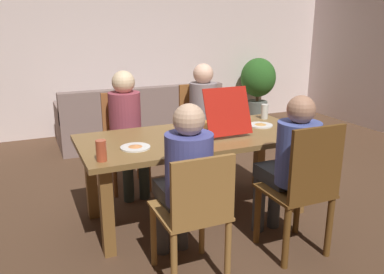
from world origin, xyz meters
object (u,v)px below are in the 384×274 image
(chair_2, at_px, (195,213))
(plate_2, at_px, (135,147))
(person_1, at_px, (290,160))
(couch, at_px, (140,122))
(chair_0, at_px, (124,136))
(person_2, at_px, (185,175))
(person_3, at_px, (206,114))
(plate_1, at_px, (260,125))
(drinking_glass_0, at_px, (265,112))
(chair_1, at_px, (303,189))
(drinking_glass_1, at_px, (101,151))
(pizza_box_0, at_px, (215,124))
(person_0, at_px, (127,122))
(chair_3, at_px, (199,126))
(plate_0, at_px, (186,140))
(potted_plant, at_px, (258,83))
(dining_table, at_px, (197,147))

(chair_2, distance_m, plate_2, 0.78)
(person_1, bearing_deg, couch, 94.52)
(chair_0, height_order, person_2, person_2)
(person_3, xyz_separation_m, plate_1, (0.24, -0.66, 0.02))
(plate_1, bearing_deg, drinking_glass_0, 49.50)
(plate_1, distance_m, drinking_glass_0, 0.29)
(chair_2, relative_size, drinking_glass_0, 6.26)
(chair_1, xyz_separation_m, drinking_glass_1, (-1.27, 0.57, 0.28))
(chair_0, distance_m, pizza_box_0, 1.06)
(plate_2, bearing_deg, person_2, -73.79)
(person_0, distance_m, chair_1, 1.84)
(chair_0, relative_size, chair_3, 0.96)
(chair_1, height_order, drinking_glass_1, chair_1)
(person_0, height_order, drinking_glass_1, person_0)
(chair_2, xyz_separation_m, drinking_glass_1, (-0.45, 0.55, 0.30))
(pizza_box_0, distance_m, drinking_glass_0, 0.65)
(pizza_box_0, relative_size, drinking_glass_1, 3.72)
(person_0, xyz_separation_m, chair_2, (0.00, -1.62, -0.21))
(drinking_glass_1, bearing_deg, drinking_glass_0, 18.77)
(person_1, bearing_deg, plate_0, 134.11)
(chair_3, relative_size, pizza_box_0, 1.82)
(potted_plant, bearing_deg, chair_0, -146.57)
(drinking_glass_1, bearing_deg, couch, 68.61)
(person_1, bearing_deg, person_3, 90.00)
(person_2, height_order, drinking_glass_1, person_2)
(chair_0, distance_m, person_3, 0.87)
(dining_table, relative_size, chair_2, 2.15)
(person_3, xyz_separation_m, plate_0, (-0.57, -0.83, 0.02))
(chair_2, bearing_deg, person_1, 9.82)
(chair_3, height_order, pizza_box_0, pizza_box_0)
(pizza_box_0, height_order, plate_2, pizza_box_0)
(person_0, distance_m, person_3, 0.82)
(person_0, bearing_deg, chair_0, 90.00)
(person_3, xyz_separation_m, drinking_glass_0, (0.42, -0.44, 0.08))
(chair_1, relative_size, plate_0, 4.45)
(person_0, bearing_deg, chair_1, -63.36)
(person_0, bearing_deg, plate_0, -74.35)
(plate_2, height_order, drinking_glass_1, drinking_glass_1)
(person_3, height_order, potted_plant, person_3)
(chair_0, bearing_deg, couch, 67.71)
(plate_2, relative_size, drinking_glass_1, 1.54)
(dining_table, distance_m, chair_2, 0.95)
(chair_1, xyz_separation_m, plate_1, (0.24, 0.93, 0.22))
(person_0, distance_m, chair_3, 0.84)
(person_0, distance_m, person_2, 1.46)
(chair_2, relative_size, chair_3, 0.91)
(person_2, distance_m, drinking_glass_0, 1.58)
(person_0, relative_size, potted_plant, 1.14)
(plate_1, relative_size, drinking_glass_1, 1.52)
(couch, bearing_deg, drinking_glass_0, -72.12)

